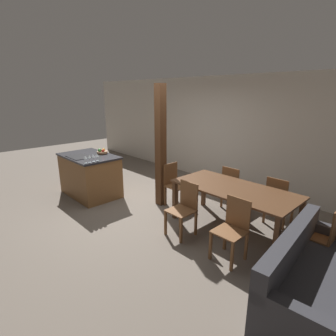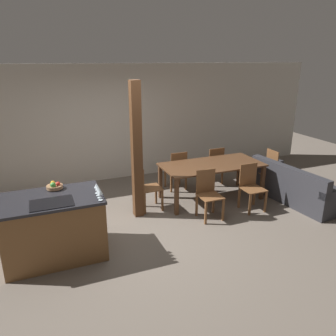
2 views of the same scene
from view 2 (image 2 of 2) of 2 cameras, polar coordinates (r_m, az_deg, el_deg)
The scene contains 17 objects.
ground_plane at distance 5.84m, azimuth -4.80°, elevation -10.18°, with size 16.00×16.00×0.00m, color #665B51.
wall_back at distance 7.81m, azimuth -10.92°, elevation 7.53°, with size 11.20×0.08×2.70m.
kitchen_island at distance 5.11m, azimuth -19.19°, elevation -9.67°, with size 1.42×0.91×0.95m.
fruit_bowl at distance 5.18m, azimuth -19.16°, elevation -2.99°, with size 0.24×0.24×0.11m.
wine_glass_near at distance 4.57m, azimuth -11.75°, elevation -4.20°, with size 0.07×0.07×0.15m.
wine_glass_middle at distance 4.65m, azimuth -11.96°, elevation -3.81°, with size 0.07×0.07×0.15m.
wine_glass_far at distance 4.73m, azimuth -12.15°, elevation -3.44°, with size 0.07×0.07×0.15m.
wine_glass_end at distance 4.81m, azimuth -12.34°, elevation -3.07°, with size 0.07×0.07×0.15m.
dining_table at distance 6.75m, azimuth 7.63°, elevation 0.00°, with size 2.06×0.98×0.76m.
dining_chair_near_left at distance 6.02m, azimuth 7.03°, elevation -4.38°, with size 0.40×0.40×0.89m.
dining_chair_near_right at distance 6.50m, azimuth 14.25°, elevation -3.08°, with size 0.40×0.40×0.89m.
dining_chair_far_left at distance 7.22m, azimuth 1.55°, elevation -0.28°, with size 0.40×0.40×0.89m.
dining_chair_far_right at distance 7.63m, azimuth 7.96°, elevation 0.57°, with size 0.40×0.40×0.89m.
dining_chair_head_end at distance 6.28m, azimuth -3.72°, elevation -3.29°, with size 0.40×0.40×0.89m.
dining_chair_foot_end at distance 7.58m, azimuth 16.86°, elevation -0.19°, with size 0.40×0.40×0.89m.
couch at distance 7.23m, azimuth 21.42°, elevation -3.27°, with size 1.01×1.97×0.78m.
timber_post at distance 5.81m, azimuth -5.48°, elevation 2.83°, with size 0.17×0.17×2.46m.
Camera 2 is at (-1.47, -4.91, 2.80)m, focal length 35.00 mm.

